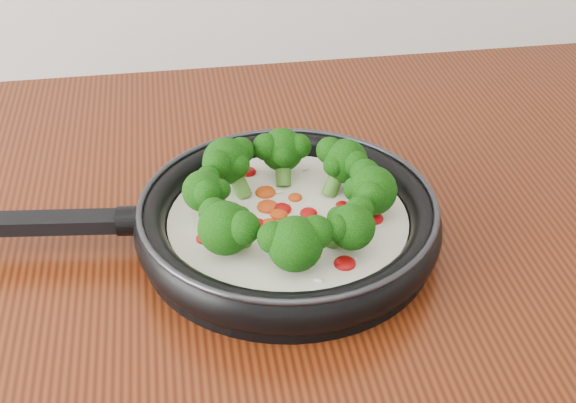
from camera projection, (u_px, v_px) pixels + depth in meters
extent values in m
cylinder|color=black|center=(288.00, 239.00, 0.78)|extent=(0.31, 0.31, 0.01)
torus|color=black|center=(288.00, 221.00, 0.77)|extent=(0.33, 0.33, 0.03)
torus|color=#2D2D33|center=(288.00, 204.00, 0.76)|extent=(0.32, 0.32, 0.01)
cube|color=black|center=(51.00, 223.00, 0.76)|extent=(0.17, 0.04, 0.01)
cylinder|color=black|center=(132.00, 221.00, 0.76)|extent=(0.03, 0.03, 0.03)
cylinder|color=white|center=(288.00, 226.00, 0.77)|extent=(0.26, 0.26, 0.02)
ellipsoid|color=#AA0809|center=(373.00, 219.00, 0.77)|extent=(0.03, 0.03, 0.01)
ellipsoid|color=#AA0809|center=(313.00, 232.00, 0.75)|extent=(0.02, 0.02, 0.01)
ellipsoid|color=#D03F0D|center=(379.00, 205.00, 0.78)|extent=(0.02, 0.02, 0.01)
ellipsoid|color=#AA0809|center=(240.00, 222.00, 0.76)|extent=(0.02, 0.02, 0.01)
ellipsoid|color=#AA0809|center=(318.00, 230.00, 0.75)|extent=(0.02, 0.02, 0.01)
ellipsoid|color=#D03F0D|center=(295.00, 198.00, 0.80)|extent=(0.02, 0.02, 0.01)
ellipsoid|color=#AA0809|center=(290.00, 223.00, 0.76)|extent=(0.02, 0.02, 0.01)
ellipsoid|color=#AA0809|center=(341.00, 171.00, 0.84)|extent=(0.02, 0.02, 0.01)
ellipsoid|color=#D03F0D|center=(279.00, 215.00, 0.77)|extent=(0.02, 0.02, 0.01)
ellipsoid|color=#AA0809|center=(360.00, 191.00, 0.81)|extent=(0.02, 0.02, 0.01)
ellipsoid|color=#AA0809|center=(282.00, 209.00, 0.78)|extent=(0.02, 0.02, 0.01)
ellipsoid|color=#D03F0D|center=(268.00, 207.00, 0.78)|extent=(0.03, 0.03, 0.01)
ellipsoid|color=#AA0809|center=(205.00, 238.00, 0.74)|extent=(0.02, 0.02, 0.01)
ellipsoid|color=#AA0809|center=(345.00, 264.00, 0.71)|extent=(0.03, 0.03, 0.01)
ellipsoid|color=#D03F0D|center=(265.00, 193.00, 0.80)|extent=(0.03, 0.03, 0.01)
ellipsoid|color=#AA0809|center=(342.00, 205.00, 0.79)|extent=(0.02, 0.02, 0.01)
ellipsoid|color=#AA0809|center=(257.00, 225.00, 0.76)|extent=(0.02, 0.02, 0.01)
ellipsoid|color=#D03F0D|center=(270.00, 225.00, 0.76)|extent=(0.02, 0.02, 0.01)
ellipsoid|color=#AA0809|center=(248.00, 172.00, 0.84)|extent=(0.02, 0.02, 0.01)
ellipsoid|color=#AA0809|center=(309.00, 213.00, 0.77)|extent=(0.02, 0.02, 0.01)
ellipsoid|color=white|center=(269.00, 218.00, 0.77)|extent=(0.01, 0.01, 0.00)
ellipsoid|color=white|center=(287.00, 205.00, 0.79)|extent=(0.01, 0.01, 0.00)
ellipsoid|color=white|center=(295.00, 227.00, 0.76)|extent=(0.01, 0.01, 0.00)
ellipsoid|color=white|center=(291.00, 231.00, 0.75)|extent=(0.01, 0.01, 0.00)
ellipsoid|color=white|center=(285.00, 219.00, 0.77)|extent=(0.01, 0.01, 0.00)
ellipsoid|color=white|center=(284.00, 210.00, 0.78)|extent=(0.00, 0.01, 0.00)
ellipsoid|color=white|center=(355.00, 179.00, 0.83)|extent=(0.01, 0.01, 0.00)
ellipsoid|color=white|center=(279.00, 192.00, 0.80)|extent=(0.01, 0.00, 0.00)
ellipsoid|color=white|center=(361.00, 203.00, 0.79)|extent=(0.01, 0.01, 0.00)
ellipsoid|color=white|center=(292.00, 244.00, 0.73)|extent=(0.01, 0.01, 0.00)
ellipsoid|color=white|center=(355.00, 258.00, 0.72)|extent=(0.01, 0.01, 0.00)
ellipsoid|color=white|center=(333.00, 195.00, 0.80)|extent=(0.01, 0.01, 0.00)
ellipsoid|color=white|center=(370.00, 218.00, 0.77)|extent=(0.01, 0.01, 0.00)
ellipsoid|color=white|center=(210.00, 207.00, 0.79)|extent=(0.01, 0.01, 0.00)
ellipsoid|color=white|center=(250.00, 212.00, 0.78)|extent=(0.01, 0.01, 0.00)
ellipsoid|color=white|center=(306.00, 169.00, 0.84)|extent=(0.01, 0.01, 0.00)
ellipsoid|color=white|center=(282.00, 213.00, 0.77)|extent=(0.01, 0.00, 0.00)
ellipsoid|color=white|center=(267.00, 209.00, 0.78)|extent=(0.01, 0.01, 0.00)
ellipsoid|color=white|center=(301.00, 175.00, 0.83)|extent=(0.01, 0.01, 0.00)
ellipsoid|color=white|center=(319.00, 280.00, 0.69)|extent=(0.01, 0.01, 0.00)
cylinder|color=#558F2E|center=(355.00, 205.00, 0.76)|extent=(0.03, 0.02, 0.03)
sphere|color=black|center=(372.00, 190.00, 0.75)|extent=(0.05, 0.05, 0.05)
sphere|color=black|center=(365.00, 174.00, 0.76)|extent=(0.03, 0.03, 0.03)
sphere|color=black|center=(371.00, 196.00, 0.74)|extent=(0.03, 0.03, 0.03)
sphere|color=black|center=(355.00, 189.00, 0.75)|extent=(0.03, 0.03, 0.02)
cylinder|color=#558F2E|center=(334.00, 181.00, 0.80)|extent=(0.03, 0.03, 0.03)
sphere|color=black|center=(346.00, 161.00, 0.80)|extent=(0.05, 0.05, 0.05)
sphere|color=black|center=(330.00, 151.00, 0.80)|extent=(0.03, 0.03, 0.03)
sphere|color=black|center=(356.00, 164.00, 0.78)|extent=(0.03, 0.03, 0.03)
sphere|color=black|center=(334.00, 165.00, 0.79)|extent=(0.02, 0.02, 0.02)
cylinder|color=#558F2E|center=(283.00, 171.00, 0.82)|extent=(0.02, 0.03, 0.03)
sphere|color=black|center=(282.00, 150.00, 0.82)|extent=(0.05, 0.05, 0.05)
sphere|color=black|center=(266.00, 147.00, 0.81)|extent=(0.03, 0.03, 0.03)
sphere|color=black|center=(299.00, 146.00, 0.81)|extent=(0.03, 0.03, 0.03)
sphere|color=black|center=(283.00, 156.00, 0.80)|extent=(0.02, 0.02, 0.02)
cylinder|color=#558F2E|center=(238.00, 182.00, 0.80)|extent=(0.03, 0.03, 0.04)
sphere|color=black|center=(226.00, 161.00, 0.79)|extent=(0.05, 0.05, 0.05)
sphere|color=black|center=(217.00, 164.00, 0.78)|extent=(0.03, 0.03, 0.03)
sphere|color=black|center=(241.00, 151.00, 0.80)|extent=(0.03, 0.03, 0.03)
sphere|color=black|center=(238.00, 165.00, 0.79)|extent=(0.03, 0.03, 0.02)
cylinder|color=#558F2E|center=(221.00, 206.00, 0.76)|extent=(0.03, 0.02, 0.03)
sphere|color=black|center=(203.00, 191.00, 0.75)|extent=(0.04, 0.04, 0.04)
sphere|color=black|center=(207.00, 194.00, 0.74)|extent=(0.03, 0.03, 0.03)
sphere|color=black|center=(208.00, 178.00, 0.76)|extent=(0.03, 0.03, 0.02)
sphere|color=black|center=(220.00, 190.00, 0.75)|extent=(0.02, 0.02, 0.02)
cylinder|color=#558F2E|center=(238.00, 236.00, 0.72)|extent=(0.03, 0.03, 0.03)
sphere|color=black|center=(225.00, 228.00, 0.71)|extent=(0.05, 0.05, 0.05)
sphere|color=black|center=(243.00, 228.00, 0.69)|extent=(0.03, 0.03, 0.03)
sphere|color=black|center=(214.00, 213.00, 0.72)|extent=(0.03, 0.03, 0.03)
sphere|color=black|center=(239.00, 219.00, 0.72)|extent=(0.03, 0.03, 0.02)
cylinder|color=#558F2E|center=(294.00, 248.00, 0.71)|extent=(0.02, 0.03, 0.03)
sphere|color=black|center=(295.00, 244.00, 0.69)|extent=(0.06, 0.06, 0.05)
sphere|color=black|center=(316.00, 232.00, 0.69)|extent=(0.03, 0.03, 0.03)
sphere|color=black|center=(273.00, 237.00, 0.69)|extent=(0.03, 0.03, 0.03)
sphere|color=black|center=(294.00, 231.00, 0.70)|extent=(0.03, 0.03, 0.02)
cylinder|color=#558F2E|center=(338.00, 235.00, 0.72)|extent=(0.03, 0.03, 0.04)
sphere|color=black|center=(352.00, 227.00, 0.70)|extent=(0.05, 0.05, 0.04)
sphere|color=black|center=(359.00, 211.00, 0.71)|extent=(0.03, 0.03, 0.03)
sphere|color=black|center=(337.00, 228.00, 0.69)|extent=(0.03, 0.03, 0.02)
sphere|color=black|center=(338.00, 218.00, 0.71)|extent=(0.02, 0.02, 0.02)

